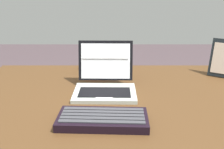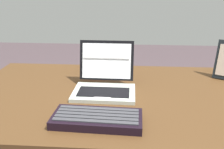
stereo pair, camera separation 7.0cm
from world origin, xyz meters
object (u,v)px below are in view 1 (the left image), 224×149
(laptop_front, at_px, (105,83))
(photo_frame, at_px, (222,58))
(external_keyboard, at_px, (102,119))
(coffee_mug, at_px, (91,62))

(laptop_front, bearing_deg, photo_frame, 18.10)
(external_keyboard, xyz_separation_m, coffee_mug, (-0.08, 0.55, 0.03))
(photo_frame, bearing_deg, laptop_front, -161.90)
(laptop_front, xyz_separation_m, coffee_mug, (-0.08, 0.29, 0.00))
(laptop_front, bearing_deg, external_keyboard, -90.26)
(laptop_front, distance_m, coffee_mug, 0.30)
(external_keyboard, bearing_deg, laptop_front, 89.74)
(external_keyboard, height_order, photo_frame, photo_frame)
(coffee_mug, bearing_deg, photo_frame, -7.75)
(external_keyboard, bearing_deg, coffee_mug, 98.30)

